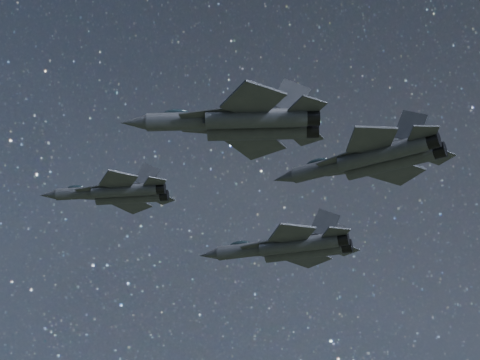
# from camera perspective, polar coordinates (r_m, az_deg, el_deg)

# --- Properties ---
(jet_lead) EXTENTS (15.50, 10.93, 3.92)m
(jet_lead) POSITION_cam_1_polar(r_m,az_deg,el_deg) (91.64, -8.81, -0.90)
(jet_lead) COLOR #2C2F38
(jet_left) EXTENTS (19.62, 13.73, 4.94)m
(jet_left) POSITION_cam_1_polar(r_m,az_deg,el_deg) (95.59, 3.48, -4.78)
(jet_left) COLOR #2C2F38
(jet_right) EXTENTS (18.05, 12.53, 4.54)m
(jet_right) POSITION_cam_1_polar(r_m,az_deg,el_deg) (68.77, 0.01, 4.12)
(jet_right) COLOR #2C2F38
(jet_slot) EXTENTS (17.39, 11.72, 4.39)m
(jet_slot) POSITION_cam_1_polar(r_m,az_deg,el_deg) (74.40, 9.36, 1.51)
(jet_slot) COLOR #2C2F38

